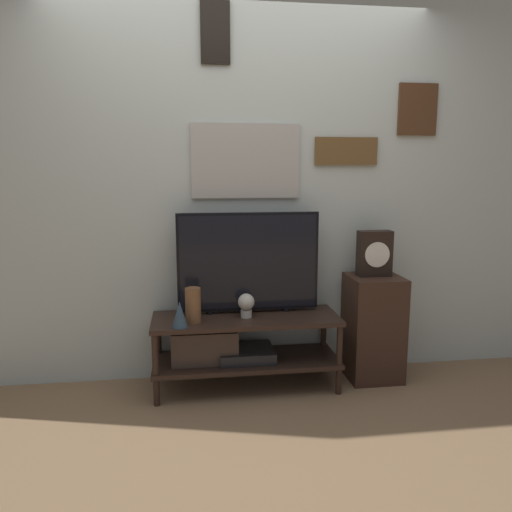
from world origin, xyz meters
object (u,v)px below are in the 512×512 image
object	(u,v)px
vase_slim_bronze	(180,314)
decorative_bust	(246,304)
mantel_clock	(374,253)
vase_tall_ceramic	(193,305)
television	(248,262)

from	to	relation	value
vase_slim_bronze	decorative_bust	distance (m)	0.45
vase_slim_bronze	decorative_bust	world-z (taller)	vase_slim_bronze
decorative_bust	mantel_clock	size ratio (longest dim) A/B	0.51
vase_tall_ceramic	decorative_bust	size ratio (longest dim) A/B	1.41
vase_slim_bronze	mantel_clock	distance (m)	1.37
vase_slim_bronze	vase_tall_ceramic	bearing A→B (deg)	45.13
vase_slim_bronze	decorative_bust	xyz separation A→B (m)	(0.42, 0.15, 0.01)
television	vase_slim_bronze	world-z (taller)	television
vase_tall_ceramic	mantel_clock	bearing A→B (deg)	6.51
vase_tall_ceramic	vase_slim_bronze	distance (m)	0.12
mantel_clock	vase_tall_ceramic	bearing A→B (deg)	-173.49
vase_slim_bronze	mantel_clock	bearing A→B (deg)	9.67
vase_slim_bronze	decorative_bust	bearing A→B (deg)	19.36
mantel_clock	vase_slim_bronze	bearing A→B (deg)	-170.33
mantel_clock	decorative_bust	bearing A→B (deg)	-175.18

